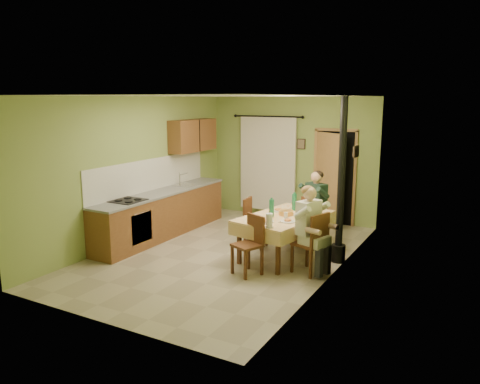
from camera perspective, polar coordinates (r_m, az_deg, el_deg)
The scene contains 17 objects.
floor at distance 8.51m, azimuth -1.81°, elevation -7.57°, with size 4.00×6.00×0.01m, color tan.
room_shell at distance 8.11m, azimuth -1.90°, elevation 4.69°, with size 4.04×6.04×2.82m.
kitchen_run at distance 9.63m, azimuth -9.40°, elevation -2.49°, with size 0.64×3.64×1.56m.
upper_cabinets at distance 10.50m, azimuth -5.75°, elevation 6.88°, with size 0.35×1.40×0.70m, color brown.
curtain at distance 10.98m, azimuth 3.38°, elevation 3.50°, with size 1.70×0.07×2.22m.
doorway at distance 10.40m, azimuth 11.07°, elevation 1.70°, with size 0.96×0.52×2.15m.
dining_table at distance 8.27m, azimuth 5.38°, elevation -5.42°, with size 1.37×1.94×0.76m.
tableware at distance 8.06m, azimuth 5.10°, elevation -2.58°, with size 0.71×1.61×0.33m.
chair_far at distance 9.14m, azimuth 8.94°, elevation -4.48°, with size 0.49×0.49×0.92m.
chair_near at distance 7.49m, azimuth 0.95°, elevation -7.89°, with size 0.52×0.52×0.95m.
chair_right at distance 7.63m, azimuth 8.51°, elevation -7.65°, with size 0.56×0.56×1.00m.
chair_left at distance 8.82m, azimuth 1.86°, elevation -4.91°, with size 0.42×0.42×0.94m.
man_far at distance 9.00m, azimuth 9.11°, elevation -0.84°, with size 0.65×0.61×1.39m.
man_right at distance 7.47m, azimuth 8.55°, elevation -3.36°, with size 0.58×0.65×1.39m.
stove_flue at distance 8.03m, azimuth 12.13°, elevation -1.38°, with size 0.24×0.24×2.80m.
picture_back at distance 10.67m, azimuth 7.48°, elevation 5.83°, with size 0.19×0.03×0.23m, color black.
picture_right at distance 8.45m, azimuth 14.00°, elevation 4.84°, with size 0.03×0.31×0.21m, color brown.
Camera 1 is at (4.11, -6.93, 2.76)m, focal length 35.00 mm.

